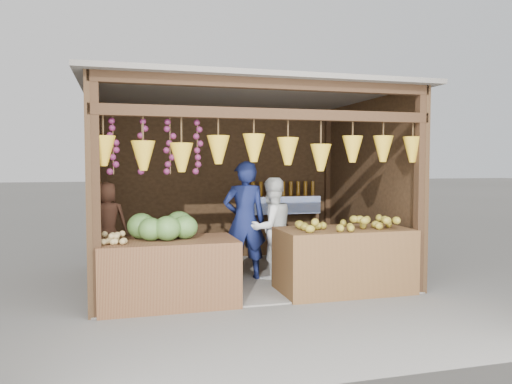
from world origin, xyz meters
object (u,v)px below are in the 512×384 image
woman_standing (271,228)px  counter_right (344,260)px  vendor_seated (107,221)px  man_standing (245,221)px  counter_left (168,272)px

woman_standing → counter_right: bearing=108.5°
vendor_seated → man_standing: bearing=179.5°
man_standing → vendor_seated: man_standing is taller
woman_standing → vendor_seated: bearing=-25.2°
counter_left → vendor_seated: size_ratio=1.48×
counter_left → vendor_seated: bearing=120.6°
counter_right → counter_left: bearing=-180.0°
man_standing → vendor_seated: bearing=-4.7°
counter_right → woman_standing: woman_standing is taller
counter_right → woman_standing: (-0.69, 0.92, 0.31)m
man_standing → counter_right: bearing=141.0°
man_standing → vendor_seated: (-1.85, 0.24, 0.03)m
counter_left → woman_standing: bearing=30.9°
vendor_seated → counter_left: bearing=127.5°
counter_left → counter_right: 2.22m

